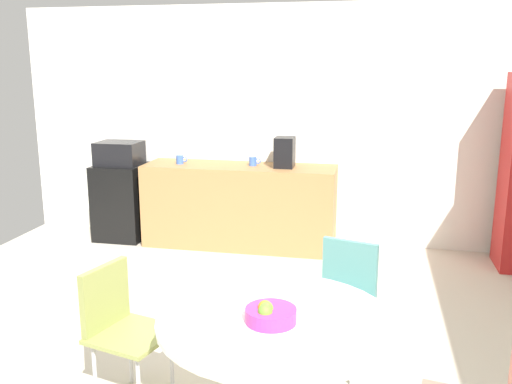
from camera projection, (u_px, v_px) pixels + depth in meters
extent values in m
plane|color=beige|center=(204.00, 375.00, 3.63)|extent=(6.00, 6.00, 0.00)
cube|color=white|center=(281.00, 126.00, 6.19)|extent=(6.00, 0.10, 2.60)
cube|color=#9E7042|center=(240.00, 206.00, 6.13)|extent=(2.08, 0.60, 0.90)
cube|color=black|center=(122.00, 201.00, 6.42)|extent=(0.54, 0.54, 0.86)
cube|color=black|center=(119.00, 153.00, 6.29)|extent=(0.48, 0.38, 0.26)
cylinder|color=silver|center=(275.00, 382.00, 2.86)|extent=(0.08, 0.08, 0.72)
cylinder|color=white|center=(276.00, 320.00, 2.78)|extent=(1.19, 1.19, 0.03)
cylinder|color=silver|center=(352.00, 355.00, 3.47)|extent=(0.02, 0.02, 0.42)
cylinder|color=silver|center=(306.00, 343.00, 3.62)|extent=(0.02, 0.02, 0.42)
cylinder|color=silver|center=(368.00, 334.00, 3.74)|extent=(0.02, 0.02, 0.42)
cylinder|color=silver|center=(324.00, 323.00, 3.89)|extent=(0.02, 0.02, 0.42)
cube|color=teal|center=(339.00, 306.00, 3.63)|extent=(0.52, 0.52, 0.03)
cube|color=teal|center=(350.00, 268.00, 3.74)|extent=(0.37, 0.15, 0.38)
cylinder|color=silver|center=(172.00, 364.00, 3.36)|extent=(0.02, 0.02, 0.42)
cylinder|color=silver|center=(130.00, 352.00, 3.50)|extent=(0.02, 0.02, 0.42)
cylinder|color=silver|center=(95.00, 376.00, 3.23)|extent=(0.02, 0.02, 0.42)
cube|color=#8C934C|center=(132.00, 335.00, 3.25)|extent=(0.51, 0.51, 0.03)
cube|color=#8C934C|center=(105.00, 296.00, 3.28)|extent=(0.14, 0.38, 0.38)
cylinder|color=#D8338C|center=(271.00, 315.00, 2.71)|extent=(0.25, 0.25, 0.07)
sphere|color=orange|center=(265.00, 307.00, 2.71)|extent=(0.07, 0.07, 0.07)
sphere|color=#66B233|center=(265.00, 312.00, 2.67)|extent=(0.07, 0.07, 0.07)
sphere|color=#66B233|center=(266.00, 308.00, 2.70)|extent=(0.07, 0.07, 0.07)
cylinder|color=#3F66BF|center=(180.00, 160.00, 6.12)|extent=(0.08, 0.08, 0.09)
torus|color=#3F66BF|center=(185.00, 159.00, 6.11)|extent=(0.06, 0.01, 0.06)
cylinder|color=#3F66BF|center=(253.00, 161.00, 6.01)|extent=(0.08, 0.08, 0.09)
torus|color=#3F66BF|center=(258.00, 161.00, 6.00)|extent=(0.06, 0.01, 0.06)
cube|color=black|center=(285.00, 152.00, 5.90)|extent=(0.20, 0.24, 0.32)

